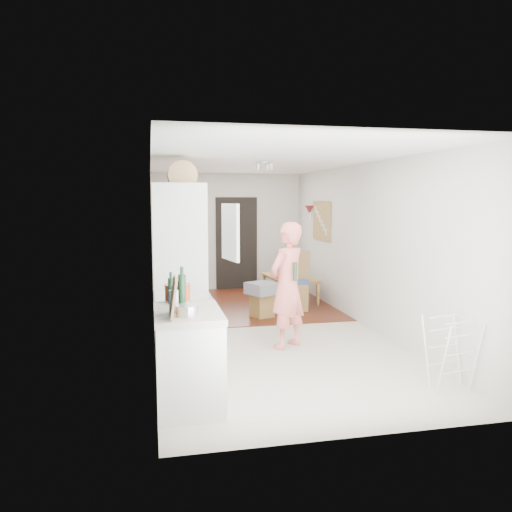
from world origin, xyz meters
name	(u,v)px	position (x,y,z in m)	size (l,w,h in m)	color
room_shell	(263,247)	(0.00, 0.00, 1.25)	(3.20, 7.00, 2.50)	beige
floor	(263,330)	(0.00, 0.00, 0.00)	(3.20, 7.00, 0.01)	beige
wood_floor_overlay	(241,304)	(0.00, 1.85, 0.01)	(3.20, 3.30, 0.01)	#5D2813
sage_wall_panel	(153,209)	(-1.59, -2.00, 1.85)	(0.02, 3.00, 1.30)	slate
tile_splashback	(156,287)	(-1.59, -2.55, 1.15)	(0.02, 1.90, 0.50)	black
doorway_recess	(237,244)	(0.20, 3.48, 1.00)	(0.90, 0.04, 2.00)	black
base_cabinet	(188,361)	(-1.30, -2.55, 0.43)	(0.60, 0.90, 0.86)	silver
worktop	(188,313)	(-1.30, -2.55, 0.89)	(0.62, 0.92, 0.06)	beige
range_cooker	(183,339)	(-1.30, -1.80, 0.44)	(0.60, 0.60, 0.88)	silver
cooker_top	(183,297)	(-1.30, -1.80, 0.90)	(0.60, 0.60, 0.04)	silver
fridge_housing	(180,268)	(-1.27, -0.78, 1.07)	(0.66, 0.66, 2.15)	silver
fridge_door	(230,232)	(-0.66, -1.08, 1.55)	(0.56, 0.04, 0.70)	silver
fridge_interior	(203,231)	(-0.96, -0.78, 1.55)	(0.02, 0.52, 0.66)	white
pinboard	(322,221)	(1.58, 1.90, 1.55)	(0.03, 0.90, 0.70)	tan
pinboard_frame	(321,221)	(1.57, 1.90, 1.55)	(0.01, 0.94, 0.74)	#A47E44
wall_sconce	(309,209)	(1.54, 2.55, 1.75)	(0.18, 0.18, 0.16)	maroon
person	(287,274)	(0.11, -0.93, 0.98)	(0.72, 0.47, 1.96)	#EE756B
dining_table	(291,290)	(1.01, 2.01, 0.20)	(1.16, 0.65, 0.41)	#A47E44
dining_chair	(297,281)	(0.89, 1.22, 0.52)	(0.44, 0.44, 1.04)	#A47E44
stool	(262,306)	(0.16, 0.77, 0.20)	(0.30, 0.30, 0.40)	#A47E44
grey_drape	(262,288)	(0.15, 0.75, 0.49)	(0.43, 0.43, 0.19)	slate
drying_rack	(451,353)	(1.37, -2.70, 0.38)	(0.38, 0.35, 0.75)	silver
bread_bin	(182,176)	(-1.21, -0.68, 2.25)	(0.39, 0.37, 0.20)	tan
red_casserole	(178,292)	(-1.36, -2.01, 1.00)	(0.27, 0.27, 0.16)	#D7471E
steel_pan	(187,311)	(-1.32, -2.79, 0.97)	(0.20, 0.20, 0.10)	silver
held_bottle	(295,272)	(0.18, -1.08, 1.03)	(0.05, 0.05, 0.24)	#1B3E20
bottle_a	(182,291)	(-1.34, -2.41, 1.08)	(0.07, 0.07, 0.32)	#1B3E20
bottle_b	(171,291)	(-1.44, -2.20, 1.05)	(0.06, 0.06, 0.25)	#1B3E20
bottle_c	(174,302)	(-1.43, -2.64, 1.03)	(0.09, 0.09, 0.21)	silver
pepper_mill_front	(182,293)	(-1.33, -2.21, 1.03)	(0.06, 0.06, 0.21)	tan
pepper_mill_back	(182,291)	(-1.33, -2.17, 1.04)	(0.06, 0.06, 0.23)	tan
chopping_boards	(173,297)	(-1.44, -2.81, 1.10)	(0.04, 0.27, 0.36)	tan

